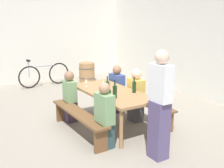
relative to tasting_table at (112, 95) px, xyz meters
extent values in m
plane|color=gray|center=(0.00, 0.00, -0.68)|extent=(24.00, 24.00, 0.00)
cube|color=silver|center=(0.00, 3.28, 0.92)|extent=(14.00, 0.20, 3.20)
cube|color=silver|center=(-4.91, 0.00, 0.92)|extent=(0.20, 6.95, 3.20)
cube|color=#9E7247|center=(0.00, 0.00, 0.05)|extent=(2.00, 0.90, 0.05)
cylinder|color=#9E7247|center=(-0.92, -0.39, -0.33)|extent=(0.07, 0.07, 0.70)
cylinder|color=#9E7247|center=(0.92, -0.39, -0.33)|extent=(0.07, 0.07, 0.70)
cylinder|color=#9E7247|center=(-0.92, 0.39, -0.33)|extent=(0.07, 0.07, 0.70)
cylinder|color=#9E7247|center=(0.92, 0.39, -0.33)|extent=(0.07, 0.07, 0.70)
cube|color=brown|center=(0.00, -0.75, -0.25)|extent=(1.90, 0.30, 0.04)
cube|color=brown|center=(-0.85, -0.75, -0.47)|extent=(0.06, 0.24, 0.41)
cube|color=brown|center=(0.85, -0.75, -0.47)|extent=(0.06, 0.24, 0.41)
cube|color=brown|center=(0.00, 0.75, -0.25)|extent=(1.90, 0.30, 0.04)
cube|color=brown|center=(-0.85, 0.75, -0.47)|extent=(0.06, 0.24, 0.41)
cube|color=brown|center=(0.85, 0.75, -0.47)|extent=(0.06, 0.24, 0.41)
cylinder|color=#143319|center=(0.42, -0.20, 0.19)|extent=(0.08, 0.08, 0.23)
cylinder|color=#143319|center=(0.42, -0.20, 0.35)|extent=(0.03, 0.03, 0.10)
cylinder|color=black|center=(0.42, -0.20, 0.41)|extent=(0.03, 0.03, 0.01)
cylinder|color=#194723|center=(0.52, -0.39, 0.18)|extent=(0.08, 0.08, 0.21)
cylinder|color=#194723|center=(0.52, -0.39, 0.32)|extent=(0.03, 0.03, 0.09)
cylinder|color=black|center=(0.52, -0.39, 0.37)|extent=(0.03, 0.03, 0.01)
cylinder|color=#194723|center=(0.01, -0.11, 0.18)|extent=(0.08, 0.08, 0.22)
cylinder|color=#194723|center=(0.01, -0.11, 0.34)|extent=(0.03, 0.03, 0.09)
cylinder|color=black|center=(0.01, -0.11, 0.39)|extent=(0.03, 0.03, 0.01)
cylinder|color=#143319|center=(0.31, 0.32, 0.18)|extent=(0.07, 0.07, 0.22)
cylinder|color=#143319|center=(0.31, 0.32, 0.33)|extent=(0.03, 0.03, 0.08)
cylinder|color=black|center=(0.31, 0.32, 0.38)|extent=(0.03, 0.03, 0.01)
cylinder|color=silver|center=(-0.36, 0.01, 0.08)|extent=(0.06, 0.06, 0.01)
cylinder|color=silver|center=(-0.36, 0.01, 0.12)|extent=(0.01, 0.01, 0.07)
cone|color=beige|center=(-0.36, 0.01, 0.19)|extent=(0.07, 0.07, 0.07)
cylinder|color=silver|center=(-0.63, -0.26, 0.08)|extent=(0.06, 0.06, 0.01)
cylinder|color=silver|center=(-0.63, -0.26, 0.12)|extent=(0.01, 0.01, 0.08)
cone|color=beige|center=(-0.63, -0.26, 0.20)|extent=(0.07, 0.07, 0.08)
cube|color=#433345|center=(-0.73, -0.60, -0.45)|extent=(0.24, 0.24, 0.45)
cube|color=#729966|center=(-0.73, -0.60, 0.00)|extent=(0.33, 0.20, 0.44)
sphere|color=#846047|center=(-0.73, -0.60, 0.32)|extent=(0.21, 0.21, 0.21)
cube|color=#2D4447|center=(0.72, -0.60, -0.45)|extent=(0.29, 0.24, 0.45)
cube|color=#729966|center=(0.72, -0.60, 0.03)|extent=(0.38, 0.20, 0.51)
sphere|color=#A87A5B|center=(0.72, -0.60, 0.38)|extent=(0.19, 0.19, 0.19)
cube|color=#473449|center=(-0.74, 0.60, -0.45)|extent=(0.31, 0.24, 0.45)
cube|color=#384C8C|center=(-0.74, 0.60, 0.00)|extent=(0.41, 0.20, 0.45)
sphere|color=#846047|center=(-0.74, 0.60, 0.33)|extent=(0.21, 0.21, 0.21)
cube|color=#464548|center=(0.00, 0.60, -0.45)|extent=(0.29, 0.24, 0.45)
cube|color=gold|center=(0.00, 0.60, 0.01)|extent=(0.39, 0.20, 0.48)
sphere|color=beige|center=(0.00, 0.60, 0.36)|extent=(0.22, 0.22, 0.22)
cube|color=#3C3366|center=(0.76, 0.60, -0.45)|extent=(0.24, 0.24, 0.45)
cube|color=#4C515B|center=(0.76, 0.60, 0.01)|extent=(0.32, 0.20, 0.46)
sphere|color=tan|center=(0.76, 0.60, 0.33)|extent=(0.19, 0.19, 0.19)
cube|color=#50456E|center=(1.49, -0.06, -0.20)|extent=(0.27, 0.24, 0.95)
cube|color=silver|center=(1.49, -0.06, 0.56)|extent=(0.37, 0.20, 0.58)
sphere|color=beige|center=(1.49, -0.06, 0.96)|extent=(0.22, 0.22, 0.22)
cylinder|color=#9E7247|center=(-3.83, 1.38, -0.35)|extent=(0.53, 0.53, 0.65)
torus|color=#4C4C51|center=(-3.83, 1.38, -0.19)|extent=(0.56, 0.56, 0.02)
torus|color=#4C4C51|center=(-3.83, 1.38, -0.51)|extent=(0.56, 0.56, 0.02)
torus|color=black|center=(-4.06, 0.46, -0.32)|extent=(0.10, 0.71, 0.70)
torus|color=black|center=(-3.99, -0.54, -0.32)|extent=(0.10, 0.71, 0.70)
cylinder|color=#99999E|center=(-4.03, -0.04, -0.02)|extent=(0.10, 0.85, 0.04)
cylinder|color=#99999E|center=(-3.99, -0.54, -0.07)|extent=(0.03, 0.03, 0.50)
cube|color=black|center=(-3.99, -0.54, 0.20)|extent=(0.20, 0.08, 0.05)
camera|label=1|loc=(4.58, -2.86, 1.56)|focal=44.85mm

